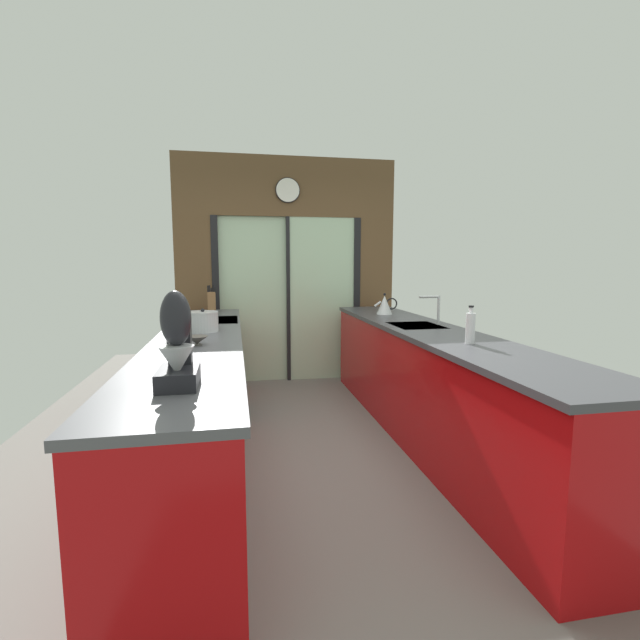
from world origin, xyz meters
name	(u,v)px	position (x,y,z in m)	size (l,w,h in m)	color
ground_plane	(314,434)	(0.00, 0.60, -0.01)	(5.04, 7.60, 0.02)	slate
back_wall_unit	(288,257)	(0.00, 2.40, 1.52)	(2.64, 0.12, 2.70)	brown
left_counter_run	(199,404)	(-0.91, 0.13, 0.47)	(0.62, 3.80, 0.92)	#AD0C0F
right_counter_run	(429,384)	(0.91, 0.30, 0.46)	(0.62, 3.80, 0.92)	#AD0C0F
sink_faucet	(435,305)	(1.06, 0.55, 1.09)	(0.19, 0.02, 0.26)	#B7BABC
oven_range	(208,368)	(-0.91, 1.25, 0.46)	(0.60, 0.60, 0.92)	black
mixing_bowl	(197,340)	(-0.89, -0.06, 0.95)	(0.15, 0.15, 0.06)	#514C47
knife_block	(212,301)	(-0.89, 1.95, 1.03)	(0.09, 0.14, 0.30)	brown
stand_mixer	(177,350)	(-0.89, -1.05, 1.08)	(0.17, 0.27, 0.42)	black
stock_pot	(203,322)	(-0.89, 0.53, 1.00)	(0.24, 0.24, 0.18)	#B7BABC
kettle	(385,305)	(0.89, 1.39, 1.02)	(0.25, 0.16, 0.22)	#B7BABC
soap_bottle	(470,327)	(0.89, -0.34, 1.03)	(0.06, 0.06, 0.26)	silver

